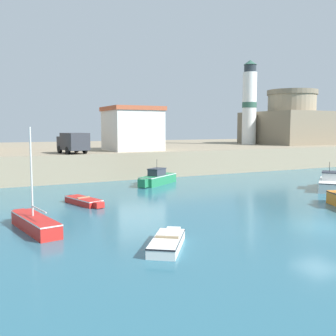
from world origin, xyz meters
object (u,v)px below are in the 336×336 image
harbor_shed_near_wharf (132,128)px  dinghy_white_2 (167,242)px  dinghy_red_1 (84,201)px  motorboat_white_4 (329,183)px  motorboat_green_0 (157,178)px  sailboat_red_3 (35,223)px  fortress (291,124)px  lighthouse (249,104)px  truck_on_quay (73,142)px

harbor_shed_near_wharf → dinghy_white_2: bearing=-108.7°
dinghy_red_1 → motorboat_white_4: (22.19, -3.17, 0.35)m
motorboat_green_0 → sailboat_red_3: 19.07m
dinghy_red_1 → sailboat_red_3: 7.60m
harbor_shed_near_wharf → fortress: bearing=11.3°
sailboat_red_3 → harbor_shed_near_wharf: size_ratio=0.91×
fortress → harbor_shed_near_wharf: bearing=-168.7°
motorboat_green_0 → dinghy_red_1: motorboat_green_0 is taller
motorboat_white_4 → lighthouse: size_ratio=0.40×
sailboat_red_3 → motorboat_white_4: sailboat_red_3 is taller
fortress → lighthouse: (-8.00, 1.42, 3.27)m
dinghy_white_2 → harbor_shed_near_wharf: bearing=71.3°
motorboat_white_4 → truck_on_quay: bearing=140.1°
dinghy_white_2 → fortress: fortress is taller
motorboat_white_4 → lighthouse: 31.11m
motorboat_green_0 → motorboat_white_4: 16.38m
dinghy_red_1 → lighthouse: bearing=34.9°
dinghy_red_1 → fortress: size_ratio=0.32×
dinghy_white_2 → sailboat_red_3: size_ratio=0.69×
sailboat_red_3 → lighthouse: 50.00m
sailboat_red_3 → truck_on_quay: sailboat_red_3 is taller
sailboat_red_3 → lighthouse: size_ratio=0.42×
motorboat_green_0 → harbor_shed_near_wharf: harbor_shed_near_wharf is taller
fortress → motorboat_white_4: bearing=-128.1°
motorboat_white_4 → dinghy_white_2: bearing=-157.0°
motorboat_white_4 → harbor_shed_near_wharf: bearing=121.4°
dinghy_red_1 → lighthouse: 42.95m
sailboat_red_3 → fortress: fortress is taller
fortress → truck_on_quay: fortress is taller
motorboat_white_4 → fortress: bearing=51.9°
harbor_shed_near_wharf → truck_on_quay: 8.55m
lighthouse → harbor_shed_near_wharf: 25.56m
motorboat_white_4 → fortress: 33.20m
motorboat_green_0 → dinghy_white_2: (-8.61, -19.29, -0.34)m
motorboat_white_4 → truck_on_quay: (-19.77, 16.53, 3.57)m
sailboat_red_3 → dinghy_red_1: bearing=54.3°
dinghy_white_2 → motorboat_green_0: bearing=65.9°
harbor_shed_near_wharf → truck_on_quay: bearing=-160.5°
dinghy_white_2 → fortress: 54.62m
motorboat_white_4 → fortress: (20.17, 25.72, 5.82)m
dinghy_white_2 → harbor_shed_near_wharf: size_ratio=0.63×
dinghy_white_2 → sailboat_red_3: bearing=130.3°
lighthouse → harbor_shed_near_wharf: bearing=-162.0°
dinghy_white_2 → harbor_shed_near_wharf: (9.62, 28.45, 5.36)m
motorboat_white_4 → lighthouse: lighthouse is taller
motorboat_green_0 → dinghy_red_1: bearing=-143.2°
dinghy_red_1 → dinghy_white_2: bearing=-86.5°
motorboat_white_4 → lighthouse: (12.17, 27.15, 9.09)m
fortress → truck_on_quay: 41.05m
dinghy_white_2 → fortress: size_ratio=0.30×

